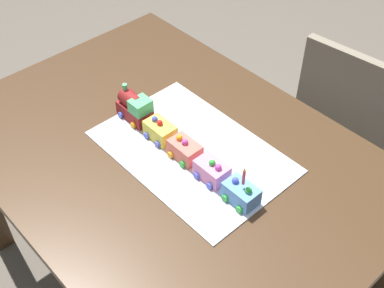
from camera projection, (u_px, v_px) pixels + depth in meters
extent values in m
plane|color=#6B6054|center=(174.00, 276.00, 2.11)|extent=(8.00, 8.00, 0.00)
cube|color=#4C331E|center=(169.00, 154.00, 1.60)|extent=(1.40, 1.00, 0.03)
cube|color=#4C331E|center=(154.00, 94.00, 2.41)|extent=(0.07, 0.07, 0.71)
cube|color=gray|center=(357.00, 120.00, 2.15)|extent=(0.44, 0.44, 0.04)
cube|color=gray|center=(347.00, 100.00, 1.90)|extent=(0.40, 0.08, 0.40)
cube|color=gray|center=(332.00, 123.00, 2.48)|extent=(0.04, 0.04, 0.42)
cube|color=gray|center=(362.00, 198.00, 2.14)|extent=(0.04, 0.04, 0.42)
cube|color=gray|center=(294.00, 160.00, 2.30)|extent=(0.04, 0.04, 0.42)
cube|color=silver|center=(192.00, 151.00, 1.59)|extent=(0.60, 0.40, 0.00)
cube|color=maroon|center=(135.00, 112.00, 1.68)|extent=(0.12, 0.06, 0.05)
cylinder|color=maroon|center=(131.00, 99.00, 1.66)|extent=(0.08, 0.05, 0.05)
cube|color=#59CC7A|center=(140.00, 106.00, 1.63)|extent=(0.06, 0.06, 0.04)
cylinder|color=#59CC7A|center=(125.00, 88.00, 1.65)|extent=(0.02, 0.02, 0.03)
sphere|color=#F4EFCC|center=(122.00, 101.00, 1.71)|extent=(0.02, 0.02, 0.02)
cylinder|color=#4C59D8|center=(121.00, 115.00, 1.69)|extent=(0.02, 0.01, 0.02)
cylinder|color=orange|center=(133.00, 125.00, 1.66)|extent=(0.02, 0.01, 0.02)
cylinder|color=green|center=(137.00, 106.00, 1.73)|extent=(0.02, 0.01, 0.02)
cylinder|color=#4C59D8|center=(150.00, 115.00, 1.69)|extent=(0.02, 0.01, 0.02)
cube|color=#F4E04C|center=(160.00, 131.00, 1.61)|extent=(0.10, 0.06, 0.06)
cylinder|color=#4C59D8|center=(146.00, 136.00, 1.62)|extent=(0.02, 0.01, 0.02)
cylinder|color=#4C59D8|center=(157.00, 144.00, 1.59)|extent=(0.02, 0.01, 0.02)
cylinder|color=orange|center=(163.00, 125.00, 1.66)|extent=(0.02, 0.01, 0.02)
cylinder|color=#4C59D8|center=(174.00, 134.00, 1.63)|extent=(0.02, 0.01, 0.02)
sphere|color=#4C59D8|center=(155.00, 119.00, 1.60)|extent=(0.02, 0.02, 0.02)
sphere|color=red|center=(160.00, 123.00, 1.59)|extent=(0.02, 0.02, 0.02)
cube|color=#F27260|center=(185.00, 150.00, 1.55)|extent=(0.10, 0.06, 0.06)
cylinder|color=orange|center=(170.00, 155.00, 1.56)|extent=(0.02, 0.01, 0.02)
cylinder|color=green|center=(182.00, 164.00, 1.53)|extent=(0.02, 0.01, 0.02)
cylinder|color=#D84CB2|center=(188.00, 144.00, 1.59)|extent=(0.02, 0.01, 0.02)
cylinder|color=yellow|center=(200.00, 153.00, 1.56)|extent=(0.02, 0.01, 0.02)
sphere|color=orange|center=(179.00, 138.00, 1.54)|extent=(0.02, 0.02, 0.02)
sphere|color=#D84CB2|center=(185.00, 142.00, 1.53)|extent=(0.02, 0.02, 0.02)
cube|color=pink|center=(212.00, 171.00, 1.49)|extent=(0.10, 0.06, 0.06)
cylinder|color=#4C59D8|center=(196.00, 176.00, 1.50)|extent=(0.02, 0.01, 0.02)
cylinder|color=#4C59D8|center=(209.00, 186.00, 1.47)|extent=(0.02, 0.01, 0.02)
cylinder|color=#D84CB2|center=(214.00, 164.00, 1.53)|extent=(0.02, 0.01, 0.02)
cylinder|color=#4C59D8|center=(227.00, 174.00, 1.50)|extent=(0.02, 0.01, 0.02)
sphere|color=#D84CB2|center=(218.00, 167.00, 1.45)|extent=(0.02, 0.02, 0.02)
sphere|color=green|center=(212.00, 163.00, 1.46)|extent=(0.02, 0.02, 0.02)
cube|color=#669EEA|center=(241.00, 193.00, 1.42)|extent=(0.10, 0.06, 0.06)
cylinder|color=green|center=(225.00, 198.00, 1.43)|extent=(0.02, 0.01, 0.02)
cylinder|color=green|center=(239.00, 210.00, 1.40)|extent=(0.02, 0.01, 0.02)
cylinder|color=red|center=(242.00, 185.00, 1.47)|extent=(0.02, 0.01, 0.02)
cylinder|color=#4C59D8|center=(256.00, 196.00, 1.44)|extent=(0.02, 0.01, 0.02)
sphere|color=#4C59D8|center=(235.00, 180.00, 1.41)|extent=(0.02, 0.02, 0.02)
sphere|color=green|center=(248.00, 191.00, 1.39)|extent=(0.02, 0.02, 0.02)
cylinder|color=#F24C59|center=(244.00, 177.00, 1.37)|extent=(0.01, 0.01, 0.05)
cone|color=yellow|center=(245.00, 169.00, 1.35)|extent=(0.01, 0.01, 0.01)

